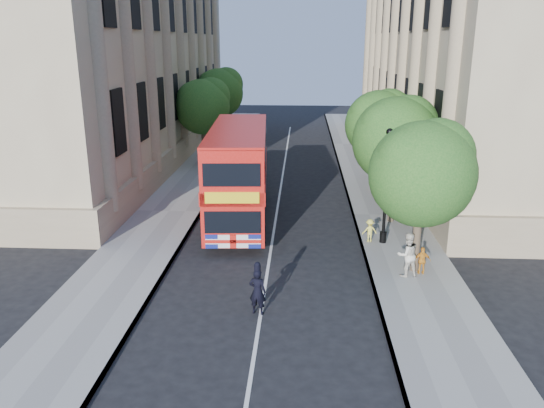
% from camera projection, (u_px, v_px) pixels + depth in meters
% --- Properties ---
extents(ground, '(120.00, 120.00, 0.00)m').
position_uv_depth(ground, '(262.00, 305.00, 18.47)').
color(ground, black).
rests_on(ground, ground).
extents(pavement_right, '(3.50, 80.00, 0.12)m').
position_uv_depth(pavement_right, '(386.00, 216.00, 27.67)').
color(pavement_right, gray).
rests_on(pavement_right, ground).
extents(pavement_left, '(3.50, 80.00, 0.12)m').
position_uv_depth(pavement_left, '(169.00, 212.00, 28.31)').
color(pavement_left, gray).
rests_on(pavement_left, ground).
extents(building_right, '(12.00, 38.00, 18.00)m').
position_uv_depth(building_right, '(478.00, 38.00, 37.95)').
color(building_right, tan).
rests_on(building_right, ground).
extents(building_left, '(12.00, 38.00, 18.00)m').
position_uv_depth(building_left, '(101.00, 38.00, 39.47)').
color(building_left, tan).
rests_on(building_left, ground).
extents(tree_right_near, '(4.00, 4.00, 6.08)m').
position_uv_depth(tree_right_near, '(423.00, 168.00, 19.79)').
color(tree_right_near, '#473828').
rests_on(tree_right_near, ground).
extents(tree_right_mid, '(4.20, 4.20, 6.37)m').
position_uv_depth(tree_right_mid, '(397.00, 136.00, 25.45)').
color(tree_right_mid, '#473828').
rests_on(tree_right_mid, ground).
extents(tree_right_far, '(4.00, 4.00, 6.15)m').
position_uv_depth(tree_right_far, '(380.00, 121.00, 31.22)').
color(tree_right_far, '#473828').
rests_on(tree_right_far, ground).
extents(tree_left_far, '(4.00, 4.00, 6.30)m').
position_uv_depth(tree_left_far, '(203.00, 104.00, 38.51)').
color(tree_left_far, '#473828').
rests_on(tree_left_far, ground).
extents(tree_left_back, '(4.20, 4.20, 6.65)m').
position_uv_depth(tree_left_back, '(220.00, 90.00, 46.06)').
color(tree_left_back, '#473828').
rests_on(tree_left_back, ground).
extents(lamp_post, '(0.32, 0.32, 5.16)m').
position_uv_depth(lamp_post, '(386.00, 191.00, 23.18)').
color(lamp_post, black).
rests_on(lamp_post, pavement_right).
extents(double_decker_bus, '(3.29, 10.24, 4.66)m').
position_uv_depth(double_decker_bus, '(239.00, 172.00, 26.40)').
color(double_decker_bus, red).
rests_on(double_decker_bus, ground).
extents(box_van, '(2.21, 4.83, 2.70)m').
position_uv_depth(box_van, '(239.00, 164.00, 33.62)').
color(box_van, black).
rests_on(box_van, ground).
extents(police_constable, '(0.67, 0.53, 1.62)m').
position_uv_depth(police_constable, '(258.00, 292.00, 17.65)').
color(police_constable, black).
rests_on(police_constable, ground).
extents(woman_pedestrian, '(0.99, 0.86, 1.74)m').
position_uv_depth(woman_pedestrian, '(407.00, 255.00, 20.23)').
color(woman_pedestrian, silver).
rests_on(woman_pedestrian, pavement_right).
extents(child_a, '(0.65, 0.28, 1.10)m').
position_uv_depth(child_a, '(422.00, 261.00, 20.50)').
color(child_a, orange).
rests_on(child_a, pavement_right).
extents(child_b, '(0.74, 0.51, 1.05)m').
position_uv_depth(child_b, '(370.00, 230.00, 23.83)').
color(child_b, '#E3D84D').
rests_on(child_b, pavement_right).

